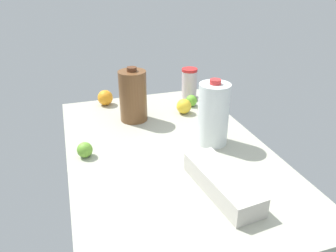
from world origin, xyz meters
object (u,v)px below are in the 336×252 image
(lime_near_front, at_px, (85,150))
(tumbler_cup, at_px, (189,83))
(chocolate_milk_jug, at_px, (133,96))
(orange_beside_bowl, at_px, (105,98))
(lime_loose, at_px, (191,101))
(milk_jug, at_px, (214,114))
(egg_carton, at_px, (222,183))
(lemon_far_back, at_px, (184,106))

(lime_near_front, bearing_deg, tumbler_cup, 127.67)
(chocolate_milk_jug, height_order, orange_beside_bowl, chocolate_milk_jug)
(chocolate_milk_jug, relative_size, lime_loose, 4.31)
(milk_jug, distance_m, egg_carton, 0.33)
(chocolate_milk_jug, bearing_deg, lime_near_front, -42.43)
(milk_jug, height_order, egg_carton, milk_jug)
(tumbler_cup, relative_size, lime_near_front, 2.76)
(milk_jug, bearing_deg, tumbler_cup, 169.59)
(egg_carton, relative_size, lime_near_front, 5.45)
(tumbler_cup, distance_m, lime_near_front, 0.74)
(tumbler_cup, xyz_separation_m, orange_beside_bowl, (-0.03, -0.44, -0.04))
(tumbler_cup, height_order, chocolate_milk_jug, chocolate_milk_jug)
(milk_jug, xyz_separation_m, lemon_far_back, (-0.31, -0.01, -0.09))
(chocolate_milk_jug, xyz_separation_m, lemon_far_back, (0.00, 0.24, -0.08))
(orange_beside_bowl, distance_m, lemon_far_back, 0.41)
(tumbler_cup, relative_size, orange_beside_bowl, 2.08)
(tumbler_cup, distance_m, lemon_far_back, 0.22)
(egg_carton, height_order, lime_near_front, egg_carton)
(milk_jug, distance_m, lime_near_front, 0.51)
(tumbler_cup, xyz_separation_m, lime_near_front, (0.45, -0.59, -0.05))
(tumbler_cup, bearing_deg, egg_carton, -13.77)
(egg_carton, xyz_separation_m, orange_beside_bowl, (-0.83, -0.25, 0.01))
(milk_jug, height_order, lemon_far_back, milk_jug)
(tumbler_cup, bearing_deg, lime_near_front, -52.33)
(lime_near_front, relative_size, orange_beside_bowl, 0.75)
(chocolate_milk_jug, bearing_deg, egg_carton, 13.51)
(orange_beside_bowl, bearing_deg, lime_loose, 70.28)
(tumbler_cup, distance_m, chocolate_milk_jug, 0.39)
(milk_jug, height_order, tumbler_cup, milk_jug)
(tumbler_cup, bearing_deg, lime_loose, -15.12)
(lime_loose, bearing_deg, tumbler_cup, 164.88)
(chocolate_milk_jug, distance_m, orange_beside_bowl, 0.25)
(lime_near_front, bearing_deg, egg_carton, 48.58)
(lime_near_front, bearing_deg, lime_loose, 121.29)
(egg_carton, height_order, chocolate_milk_jug, chocolate_milk_jug)
(lime_loose, bearing_deg, lime_near_front, -58.71)
(lime_near_front, bearing_deg, lemon_far_back, 118.42)
(lime_near_front, height_order, lime_loose, same)
(tumbler_cup, relative_size, chocolate_milk_jug, 0.64)
(tumbler_cup, height_order, orange_beside_bowl, tumbler_cup)
(lime_loose, bearing_deg, chocolate_milk_jug, -77.21)
(tumbler_cup, xyz_separation_m, lime_loose, (0.12, -0.03, -0.05))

